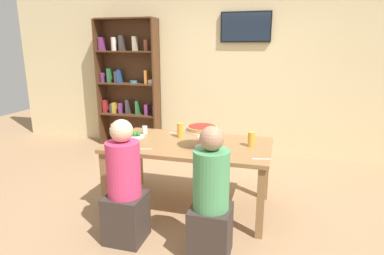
% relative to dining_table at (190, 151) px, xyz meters
% --- Properties ---
extents(ground_plane, '(12.00, 12.00, 0.00)m').
position_rel_dining_table_xyz_m(ground_plane, '(0.00, 0.00, -0.66)').
color(ground_plane, '#9E7A56').
extents(rear_partition, '(8.00, 0.12, 2.80)m').
position_rel_dining_table_xyz_m(rear_partition, '(0.00, 2.20, 0.74)').
color(rear_partition, beige).
rests_on(rear_partition, ground_plane).
extents(dining_table, '(1.72, 0.95, 0.74)m').
position_rel_dining_table_xyz_m(dining_table, '(0.00, 0.00, 0.00)').
color(dining_table, olive).
rests_on(dining_table, ground_plane).
extents(bookshelf, '(1.10, 0.30, 2.21)m').
position_rel_dining_table_xyz_m(bookshelf, '(-1.71, 2.02, 0.47)').
color(bookshelf, '#4C2D19').
rests_on(bookshelf, ground_plane).
extents(television, '(0.79, 0.05, 0.47)m').
position_rel_dining_table_xyz_m(television, '(0.31, 2.11, 1.39)').
color(television, black).
extents(diner_near_left, '(0.34, 0.34, 1.15)m').
position_rel_dining_table_xyz_m(diner_near_left, '(-0.38, -0.78, -0.16)').
color(diner_near_left, '#382D28').
rests_on(diner_near_left, ground_plane).
extents(diner_near_right, '(0.34, 0.34, 1.15)m').
position_rel_dining_table_xyz_m(diner_near_right, '(0.41, -0.80, -0.16)').
color(diner_near_right, '#382D28').
rests_on(diner_near_right, ground_plane).
extents(deep_dish_pizza_stand, '(0.35, 0.35, 0.23)m').
position_rel_dining_table_xyz_m(deep_dish_pizza_stand, '(0.16, -0.10, 0.27)').
color(deep_dish_pizza_stand, silver).
rests_on(deep_dish_pizza_stand, dining_table).
extents(personal_pizza_stand, '(0.22, 0.22, 0.25)m').
position_rel_dining_table_xyz_m(personal_pizza_stand, '(-0.63, -0.35, 0.28)').
color(personal_pizza_stand, silver).
rests_on(personal_pizza_stand, dining_table).
extents(salad_plate_near_diner, '(0.24, 0.24, 0.07)m').
position_rel_dining_table_xyz_m(salad_plate_near_diner, '(-0.67, 0.06, 0.10)').
color(salad_plate_near_diner, white).
rests_on(salad_plate_near_diner, dining_table).
extents(salad_plate_far_diner, '(0.26, 0.26, 0.07)m').
position_rel_dining_table_xyz_m(salad_plate_far_diner, '(0.15, 0.26, 0.10)').
color(salad_plate_far_diner, white).
rests_on(salad_plate_far_diner, dining_table).
extents(beer_glass_amber_tall, '(0.07, 0.07, 0.17)m').
position_rel_dining_table_xyz_m(beer_glass_amber_tall, '(-0.17, 0.20, 0.17)').
color(beer_glass_amber_tall, gold).
rests_on(beer_glass_amber_tall, dining_table).
extents(beer_glass_amber_short, '(0.07, 0.07, 0.16)m').
position_rel_dining_table_xyz_m(beer_glass_amber_short, '(0.65, 0.06, 0.16)').
color(beer_glass_amber_short, gold).
rests_on(beer_glass_amber_short, dining_table).
extents(water_glass_clear_near, '(0.06, 0.06, 0.09)m').
position_rel_dining_table_xyz_m(water_glass_clear_near, '(-0.62, 0.23, 0.13)').
color(water_glass_clear_near, white).
rests_on(water_glass_clear_near, dining_table).
extents(cutlery_fork_near, '(0.18, 0.06, 0.00)m').
position_rel_dining_table_xyz_m(cutlery_fork_near, '(-0.28, 0.33, 0.09)').
color(cutlery_fork_near, silver).
rests_on(cutlery_fork_near, dining_table).
extents(cutlery_knife_near, '(0.18, 0.05, 0.00)m').
position_rel_dining_table_xyz_m(cutlery_knife_near, '(0.78, -0.31, 0.09)').
color(cutlery_knife_near, silver).
rests_on(cutlery_knife_near, dining_table).
extents(cutlery_fork_far, '(0.18, 0.06, 0.00)m').
position_rel_dining_table_xyz_m(cutlery_fork_far, '(-0.39, -0.33, 0.09)').
color(cutlery_fork_far, silver).
rests_on(cutlery_fork_far, dining_table).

